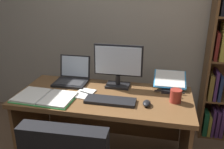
{
  "coord_description": "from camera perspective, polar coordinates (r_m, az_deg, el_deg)",
  "views": [
    {
      "loc": [
        0.32,
        -0.87,
        1.67
      ],
      "look_at": [
        -0.08,
        0.96,
        0.96
      ],
      "focal_mm": 39.11,
      "sensor_mm": 36.0,
      "label": 1
    }
  ],
  "objects": [
    {
      "name": "reading_stand_with_book",
      "position": [
        2.34,
        13.35,
        -1.46
      ],
      "size": [
        0.29,
        0.29,
        0.13
      ],
      "color": "black",
      "rests_on": "desk"
    },
    {
      "name": "coffee_mug",
      "position": [
        2.08,
        14.68,
        -4.86
      ],
      "size": [
        0.1,
        0.1,
        0.11
      ],
      "primitive_type": "cylinder",
      "color": "maroon",
      "rests_on": "desk"
    },
    {
      "name": "open_binder",
      "position": [
        2.17,
        -15.44,
        -5.1
      ],
      "size": [
        0.52,
        0.34,
        0.02
      ],
      "rotation": [
        0.0,
        0.0,
        -0.04
      ],
      "color": "green",
      "rests_on": "desk"
    },
    {
      "name": "desk",
      "position": [
        2.31,
        -1.47,
        -8.65
      ],
      "size": [
        1.53,
        0.69,
        0.74
      ],
      "color": "brown",
      "rests_on": "ground"
    },
    {
      "name": "notepad",
      "position": [
        2.18,
        -6.53,
        -4.45
      ],
      "size": [
        0.18,
        0.23,
        0.01
      ],
      "primitive_type": "cube",
      "rotation": [
        0.0,
        0.0,
        -0.15
      ],
      "color": "silver",
      "rests_on": "desk"
    },
    {
      "name": "pen",
      "position": [
        2.17,
        -6.04,
        -4.29
      ],
      "size": [
        0.13,
        0.06,
        0.01
      ],
      "primitive_type": "cylinder",
      "rotation": [
        0.0,
        1.57,
        -0.4
      ],
      "color": "black",
      "rests_on": "notepad"
    },
    {
      "name": "keyboard",
      "position": [
        2.03,
        -0.4,
        -6.13
      ],
      "size": [
        0.42,
        0.15,
        0.02
      ],
      "primitive_type": "cube",
      "color": "black",
      "rests_on": "desk"
    },
    {
      "name": "laptop",
      "position": [
        2.44,
        -9.31,
        -0.62
      ],
      "size": [
        0.31,
        0.29,
        0.25
      ],
      "color": "black",
      "rests_on": "desk"
    },
    {
      "name": "computer_mouse",
      "position": [
        1.99,
        8.13,
        -6.68
      ],
      "size": [
        0.06,
        0.1,
        0.04
      ],
      "primitive_type": "ellipsoid",
      "color": "black",
      "rests_on": "desk"
    },
    {
      "name": "monitor",
      "position": [
        2.26,
        1.44,
        1.97
      ],
      "size": [
        0.46,
        0.16,
        0.4
      ],
      "color": "black",
      "rests_on": "desk"
    },
    {
      "name": "wall_back",
      "position": [
        2.93,
        5.94,
        13.7
      ],
      "size": [
        5.09,
        0.12,
        2.63
      ],
      "primitive_type": "cube",
      "color": "#A89E8E",
      "rests_on": "ground"
    }
  ]
}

